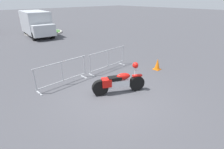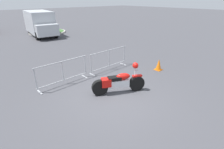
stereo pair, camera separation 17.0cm
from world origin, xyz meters
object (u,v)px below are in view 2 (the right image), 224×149
(motorcycle, at_px, (119,82))
(delivery_van, at_px, (40,23))
(traffic_cone, at_px, (159,65))
(crowd_barrier_near, at_px, (63,72))
(crowd_barrier_far, at_px, (109,59))

(motorcycle, bearing_deg, delivery_van, 108.10)
(motorcycle, height_order, traffic_cone, motorcycle)
(delivery_van, bearing_deg, traffic_cone, 11.63)
(motorcycle, relative_size, crowd_barrier_near, 0.82)
(crowd_barrier_near, relative_size, delivery_van, 0.47)
(motorcycle, height_order, crowd_barrier_near, motorcycle)
(crowd_barrier_near, height_order, traffic_cone, crowd_barrier_near)
(crowd_barrier_far, relative_size, traffic_cone, 4.10)
(motorcycle, bearing_deg, crowd_barrier_far, 85.46)
(traffic_cone, bearing_deg, crowd_barrier_near, 158.62)
(crowd_barrier_far, xyz_separation_m, traffic_cone, (1.90, -1.76, -0.27))
(crowd_barrier_near, relative_size, traffic_cone, 4.10)
(crowd_barrier_near, height_order, crowd_barrier_far, same)
(crowd_barrier_far, relative_size, delivery_van, 0.47)
(motorcycle, height_order, delivery_van, delivery_van)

